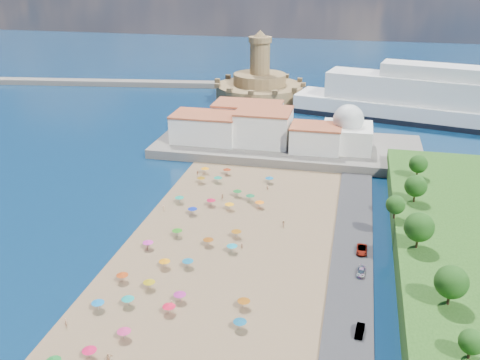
# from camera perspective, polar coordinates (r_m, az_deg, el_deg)

# --- Properties ---
(ground) EXTENTS (700.00, 700.00, 0.00)m
(ground) POSITION_cam_1_polar(r_m,az_deg,el_deg) (122.60, -4.41, -7.71)
(ground) COLOR #071938
(ground) RESTS_ON ground
(terrace) EXTENTS (90.00, 36.00, 3.00)m
(terrace) POSITION_cam_1_polar(r_m,az_deg,el_deg) (185.39, 5.05, 3.56)
(terrace) COLOR #59544C
(terrace) RESTS_ON ground
(jetty) EXTENTS (18.00, 70.00, 2.40)m
(jetty) POSITION_cam_1_polar(r_m,az_deg,el_deg) (221.95, 0.63, 6.79)
(jetty) COLOR #59544C
(jetty) RESTS_ON ground
(breakwater) EXTENTS (199.03, 34.77, 2.60)m
(breakwater) POSITION_cam_1_polar(r_m,az_deg,el_deg) (297.18, -16.56, 9.96)
(breakwater) COLOR #59544C
(breakwater) RESTS_ON ground
(waterfront_buildings) EXTENTS (57.00, 29.00, 11.00)m
(waterfront_buildings) POSITION_cam_1_polar(r_m,az_deg,el_deg) (186.04, 1.15, 5.78)
(waterfront_buildings) COLOR silver
(waterfront_buildings) RESTS_ON terrace
(domed_building) EXTENTS (16.00, 16.00, 15.00)m
(domed_building) POSITION_cam_1_polar(r_m,az_deg,el_deg) (179.86, 11.39, 5.10)
(domed_building) COLOR silver
(domed_building) RESTS_ON terrace
(fortress) EXTENTS (40.00, 40.00, 32.40)m
(fortress) POSITION_cam_1_polar(r_m,az_deg,el_deg) (249.12, 2.09, 9.84)
(fortress) COLOR olive
(fortress) RESTS_ON ground
(cruise_ship) EXTENTS (131.56, 47.04, 28.48)m
(cruise_ship) POSITION_cam_1_polar(r_m,az_deg,el_deg) (228.30, 22.19, 7.44)
(cruise_ship) COLOR black
(cruise_ship) RESTS_ON ground
(beach_parasols) EXTENTS (30.96, 113.09, 2.20)m
(beach_parasols) POSITION_cam_1_polar(r_m,az_deg,el_deg) (112.02, -7.10, -9.73)
(beach_parasols) COLOR gray
(beach_parasols) RESTS_ON beach
(beachgoers) EXTENTS (33.89, 98.43, 1.89)m
(beachgoers) POSITION_cam_1_polar(r_m,az_deg,el_deg) (120.56, -5.03, -7.69)
(beachgoers) COLOR tan
(beachgoers) RESTS_ON beach
(parked_cars) EXTENTS (2.35, 33.31, 1.37)m
(parked_cars) POSITION_cam_1_polar(r_m,az_deg,el_deg) (115.46, 12.80, -9.56)
(parked_cars) COLOR gray
(parked_cars) RESTS_ON promenade
(hillside_trees) EXTENTS (13.17, 104.30, 7.94)m
(hillside_trees) POSITION_cam_1_polar(r_m,az_deg,el_deg) (110.34, 19.45, -6.69)
(hillside_trees) COLOR #382314
(hillside_trees) RESTS_ON hillside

